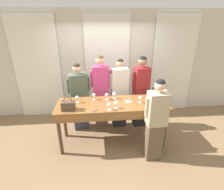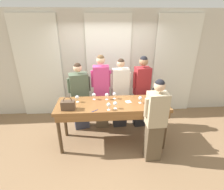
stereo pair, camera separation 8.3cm
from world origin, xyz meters
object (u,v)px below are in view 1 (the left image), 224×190
(wine_glass_front_mid, at_px, (107,95))
(guest_striped_shirt, at_px, (141,91))
(wine_glass_center_left, at_px, (77,98))
(wine_glass_back_left, at_px, (140,98))
(wine_glass_center_mid, at_px, (116,104))
(handbag, at_px, (68,105))
(wine_glass_front_right, at_px, (166,102))
(guest_pink_top, at_px, (101,92))
(guest_cream_sweater, at_px, (120,94))
(wine_glass_back_right, at_px, (153,103))
(wine_glass_back_mid, at_px, (114,94))
(wine_glass_front_left, at_px, (94,95))
(guest_olive_jacket, at_px, (79,97))
(wine_bottle, at_px, (152,97))
(wine_glass_center_right, at_px, (109,105))
(tasting_bar, at_px, (112,108))
(host_pouring, at_px, (156,121))

(wine_glass_front_mid, distance_m, guest_striped_shirt, 0.98)
(wine_glass_center_left, xyz_separation_m, wine_glass_back_left, (1.29, -0.13, 0.00))
(wine_glass_center_mid, bearing_deg, guest_striped_shirt, 50.75)
(handbag, distance_m, wine_glass_front_right, 1.90)
(guest_pink_top, relative_size, guest_cream_sweater, 1.05)
(guest_pink_top, bearing_deg, wine_glass_back_right, -42.96)
(wine_glass_front_mid, height_order, wine_glass_back_mid, same)
(guest_cream_sweater, bearing_deg, wine_glass_front_left, -144.85)
(wine_glass_front_left, height_order, wine_glass_front_right, same)
(wine_glass_back_mid, distance_m, guest_striped_shirt, 0.82)
(handbag, relative_size, wine_glass_center_mid, 1.81)
(guest_olive_jacket, xyz_separation_m, guest_pink_top, (0.52, -0.00, 0.12))
(wine_bottle, bearing_deg, wine_glass_center_right, -163.97)
(wine_bottle, relative_size, wine_glass_center_mid, 2.17)
(wine_glass_center_left, distance_m, wine_glass_back_left, 1.30)
(tasting_bar, distance_m, wine_glass_back_left, 0.61)
(wine_glass_center_right, bearing_deg, wine_glass_back_mid, 72.99)
(handbag, height_order, wine_glass_back_mid, handbag)
(tasting_bar, xyz_separation_m, host_pouring, (0.75, -0.54, -0.02))
(wine_glass_front_mid, distance_m, wine_glass_back_left, 0.71)
(wine_bottle, bearing_deg, handbag, -173.66)
(wine_glass_front_left, relative_size, wine_glass_front_right, 1.00)
(wine_glass_center_left, bearing_deg, wine_glass_back_left, -5.80)
(wine_glass_center_mid, bearing_deg, wine_glass_center_left, 156.04)
(wine_glass_back_left, bearing_deg, wine_glass_front_right, -24.00)
(wine_glass_front_left, xyz_separation_m, wine_glass_front_right, (1.42, -0.44, 0.00))
(wine_glass_front_right, xyz_separation_m, wine_glass_center_mid, (-1.00, 0.00, 0.00))
(host_pouring, bearing_deg, guest_striped_shirt, 89.83)
(wine_glass_back_mid, bearing_deg, wine_glass_front_right, -24.60)
(wine_bottle, distance_m, guest_pink_top, 1.23)
(handbag, relative_size, wine_glass_front_left, 1.81)
(wine_glass_center_left, bearing_deg, wine_glass_back_right, -14.06)
(wine_glass_front_right, distance_m, wine_glass_center_mid, 1.00)
(guest_striped_shirt, bearing_deg, guest_cream_sweater, 180.00)
(wine_glass_front_mid, bearing_deg, wine_glass_back_mid, 8.96)
(wine_glass_center_right, bearing_deg, wine_glass_back_right, 0.84)
(guest_olive_jacket, height_order, guest_striped_shirt, guest_striped_shirt)
(wine_glass_center_left, xyz_separation_m, wine_glass_back_mid, (0.78, 0.11, 0.00))
(wine_glass_front_right, bearing_deg, wine_glass_front_mid, 159.73)
(wine_glass_center_right, height_order, wine_glass_back_right, same)
(tasting_bar, relative_size, wine_bottle, 7.20)
(tasting_bar, bearing_deg, handbag, -167.92)
(wine_glass_back_mid, height_order, guest_striped_shirt, guest_striped_shirt)
(wine_bottle, relative_size, handbag, 1.20)
(wine_glass_front_left, distance_m, wine_glass_back_right, 1.23)
(wine_bottle, bearing_deg, wine_glass_front_mid, 167.64)
(guest_pink_top, bearing_deg, wine_glass_front_mid, -76.43)
(wine_bottle, bearing_deg, wine_glass_front_right, -44.95)
(tasting_bar, relative_size, guest_olive_jacket, 1.37)
(wine_glass_center_mid, relative_size, guest_pink_top, 0.08)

